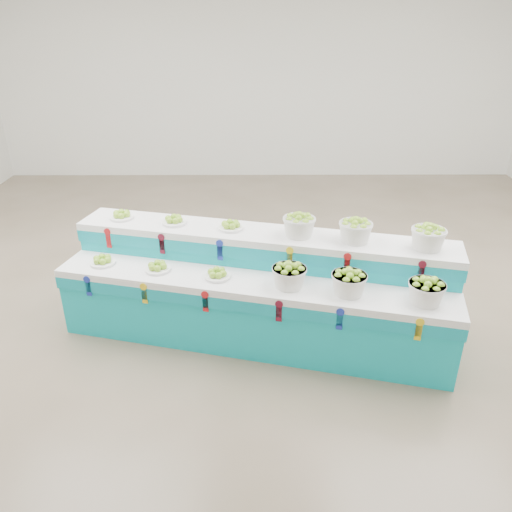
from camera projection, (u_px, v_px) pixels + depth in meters
name	position (u px, v px, depth m)	size (l,w,h in m)	color
ground	(266.00, 304.00, 5.62)	(10.00, 10.00, 0.00)	brown
back_wall	(261.00, 70.00, 9.24)	(10.00, 10.00, 0.00)	silver
display_stand	(256.00, 289.00, 4.89)	(3.79, 0.98, 1.02)	#0FAEB9
plate_lower_left	(102.00, 260.00, 4.90)	(0.25, 0.25, 0.09)	white
plate_lower_mid	(158.00, 266.00, 4.77)	(0.25, 0.25, 0.09)	white
plate_lower_right	(217.00, 273.00, 4.64)	(0.25, 0.25, 0.09)	white
basket_lower_left	(289.00, 275.00, 4.47)	(0.31, 0.31, 0.22)	silver
basket_lower_mid	(349.00, 282.00, 4.35)	(0.31, 0.31, 0.22)	silver
basket_lower_right	(426.00, 291.00, 4.22)	(0.31, 0.31, 0.22)	silver
plate_upper_left	(121.00, 214.00, 5.18)	(0.25, 0.25, 0.09)	white
plate_upper_mid	(174.00, 219.00, 5.05)	(0.25, 0.25, 0.09)	white
plate_upper_right	(231.00, 225.00, 4.92)	(0.25, 0.25, 0.09)	white
basket_upper_left	(299.00, 225.00, 4.75)	(0.31, 0.31, 0.22)	silver
basket_upper_mid	(355.00, 230.00, 4.63)	(0.31, 0.31, 0.22)	silver
basket_upper_right	(428.00, 237.00, 4.49)	(0.31, 0.31, 0.22)	silver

